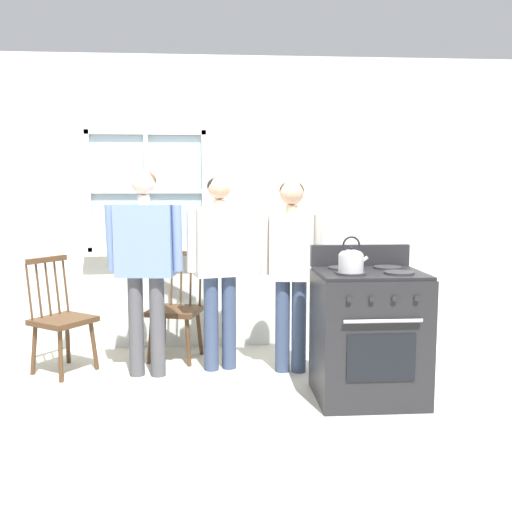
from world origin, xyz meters
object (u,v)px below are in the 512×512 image
Objects in this scene: person_elderly_left at (145,254)px; stove at (368,334)px; person_adult_right at (291,259)px; potted_plant at (161,243)px; chair_by_window at (61,320)px; kettle at (351,260)px; chair_near_wall at (176,310)px; person_teen_center at (220,256)px.

person_elderly_left reaches higher than stove.
potted_plant is (-1.11, 0.74, 0.07)m from person_adult_right.
person_elderly_left is at bearing -94.21° from potted_plant.
person_elderly_left is at bearing -66.09° from chair_by_window.
person_adult_right is 1.44× the size of stove.
potted_plant is at bearing -15.60° from chair_by_window.
potted_plant is at bearing 133.40° from kettle.
person_adult_right is at bearing 7.77° from person_elderly_left.
chair_near_wall is 1.84m from kettle.
potted_plant is at bearing 131.49° from chair_near_wall.
person_adult_right is 1.34m from potted_plant.
person_teen_center is 1.02× the size of person_adult_right.
potted_plant is at bearing 139.21° from stove.
stove is (1.44, -1.06, 0.04)m from chair_near_wall.
kettle is 0.84× the size of potted_plant.
person_teen_center is at bearing 177.09° from person_adult_right.
person_teen_center reaches higher than kettle.
potted_plant reaches higher than chair_by_window.
chair_by_window is 0.58× the size of person_elderly_left.
person_elderly_left is 1.17m from person_adult_right.
stove is (1.05, -0.73, -0.48)m from person_teen_center.
chair_near_wall is at bearing 124.92° from person_teen_center.
person_adult_right is 0.91m from stove.
chair_by_window is 1.13m from potted_plant.
person_teen_center reaches higher than chair_near_wall.
chair_by_window is 0.59× the size of person_teen_center.
person_adult_right reaches higher than chair_near_wall.
kettle is at bearing -58.62° from person_teen_center.
stove is at bearing -13.35° from person_elderly_left.
person_teen_center reaches higher than stove.
person_elderly_left reaches higher than chair_near_wall.
kettle is at bearing -76.42° from chair_by_window.
person_teen_center is 1.37m from stove.
chair_near_wall is 0.87× the size of stove.
kettle is (1.27, -1.19, 0.59)m from chair_near_wall.
potted_plant is (-0.53, 0.64, 0.05)m from person_teen_center.
kettle is at bearing -141.83° from stove.
person_teen_center is 1.24m from kettle.
chair_near_wall is 1.79m from stove.
person_teen_center reaches higher than chair_by_window.
chair_by_window is 3.20× the size of potted_plant.
person_elderly_left is 0.76m from potted_plant.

